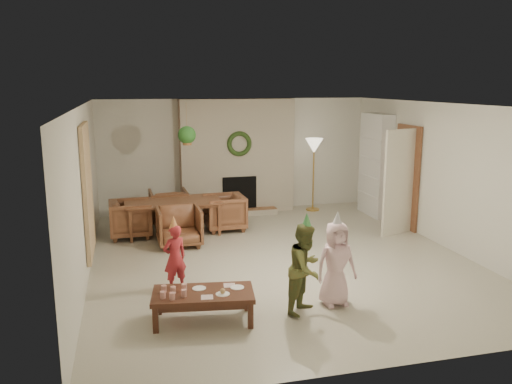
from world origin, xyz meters
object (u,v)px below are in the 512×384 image
object	(u,v)px
coffee_table_top	(203,294)
child_pink	(336,264)
dining_chair_near	(179,227)
dining_chair_far	(169,206)
dining_table	(174,217)
child_red	(175,258)
child_plaid	(306,268)
dining_chair_right	(224,212)
dining_chair_left	(131,219)

from	to	relation	value
coffee_table_top	child_pink	size ratio (longest dim) A/B	1.09
dining_chair_near	dining_chair_far	world-z (taller)	same
dining_chair_near	coffee_table_top	bearing A→B (deg)	-92.28
dining_table	child_red	distance (m)	2.82
dining_table	child_plaid	xyz separation A→B (m)	(1.28, -3.90, 0.26)
coffee_table_top	child_red	size ratio (longest dim) A/B	1.29
dining_table	dining_chair_right	world-z (taller)	dining_chair_right
child_pink	dining_chair_right	bearing A→B (deg)	97.66
dining_table	dining_chair_near	world-z (taller)	dining_chair_near
dining_chair_left	child_pink	distance (m)	4.54
dining_chair_right	dining_chair_left	bearing A→B (deg)	-90.00
child_red	child_pink	distance (m)	2.21
dining_chair_right	coffee_table_top	size ratio (longest dim) A/B	0.64
coffee_table_top	dining_chair_left	bearing A→B (deg)	109.76
dining_chair_far	dining_chair_right	size ratio (longest dim) A/B	1.00
dining_chair_left	child_red	world-z (taller)	child_red
dining_table	child_plaid	distance (m)	4.12
dining_chair_near	dining_chair_right	world-z (taller)	same
dining_chair_near	child_plaid	bearing A→B (deg)	-69.78
child_plaid	dining_table	bearing A→B (deg)	64.65
child_red	dining_chair_right	bearing A→B (deg)	-133.99
dining_chair_far	child_red	xyz separation A→B (m)	(-0.21, -3.60, 0.12)
child_pink	child_red	bearing A→B (deg)	150.01
child_plaid	dining_chair_near	bearing A→B (deg)	68.47
dining_table	dining_chair_far	world-z (taller)	dining_chair_far
dining_chair_near	dining_chair_right	xyz separation A→B (m)	(0.97, 0.82, 0.00)
dining_table	child_pink	bearing A→B (deg)	-67.20
coffee_table_top	child_plaid	xyz separation A→B (m)	(1.28, -0.04, 0.23)
dining_chair_right	coffee_table_top	xyz separation A→B (m)	(-0.99, -3.89, -0.01)
dining_table	dining_chair_near	bearing A→B (deg)	-90.00
coffee_table_top	child_plaid	size ratio (longest dim) A/B	1.05
dining_chair_far	child_pink	xyz separation A→B (m)	(1.76, -4.58, 0.20)
dining_table	child_pink	world-z (taller)	child_pink
dining_chair_left	child_plaid	world-z (taller)	child_plaid
dining_table	child_red	size ratio (longest dim) A/B	1.92
dining_chair_left	child_red	size ratio (longest dim) A/B	0.82
dining_chair_near	coffee_table_top	distance (m)	3.07
dining_chair_right	child_plaid	xyz separation A→B (m)	(0.29, -3.94, 0.22)
dining_chair_right	child_pink	world-z (taller)	child_pink
dining_chair_near	dining_chair_right	distance (m)	1.27
dining_table	child_red	xyz separation A→B (m)	(-0.24, -2.80, 0.15)
dining_chair_right	child_pink	distance (m)	3.90
dining_chair_left	child_red	bearing A→B (deg)	-170.45
dining_chair_far	child_plaid	bearing A→B (deg)	103.76
child_plaid	child_pink	xyz separation A→B (m)	(0.45, 0.11, -0.02)
dining_table	dining_chair_right	size ratio (longest dim) A/B	2.34
dining_chair_right	child_red	distance (m)	3.09
dining_chair_near	dining_table	bearing A→B (deg)	90.00
dining_chair_far	coffee_table_top	size ratio (longest dim) A/B	0.64
dining_chair_near	child_plaid	size ratio (longest dim) A/B	0.67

